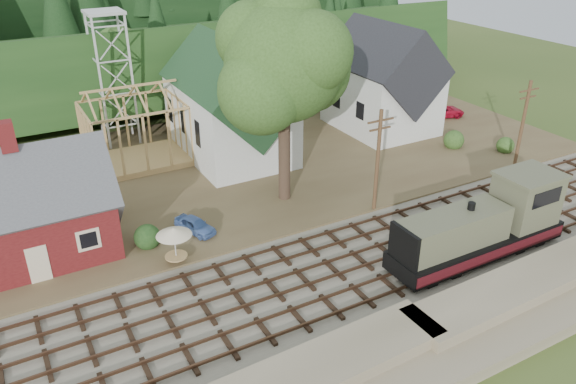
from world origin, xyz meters
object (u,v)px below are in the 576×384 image
car_blue (195,225)px  patio_set (174,233)px  locomotive (485,227)px  car_red (442,111)px

car_blue → patio_set: patio_set is taller
locomotive → patio_set: (-17.71, 8.50, 0.21)m
car_red → patio_set: bearing=129.3°
patio_set → car_blue: bearing=51.0°
locomotive → car_red: bearing=52.4°
car_blue → patio_set: 4.07m
car_red → patio_set: patio_set is taller
locomotive → car_blue: 19.18m
locomotive → car_red: locomotive is taller
car_red → locomotive: bearing=161.1°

